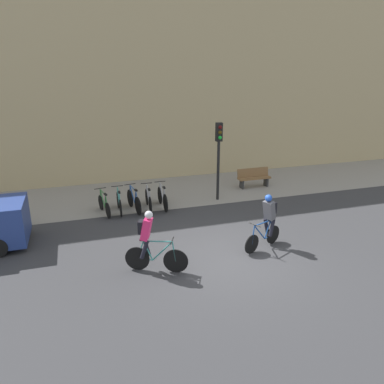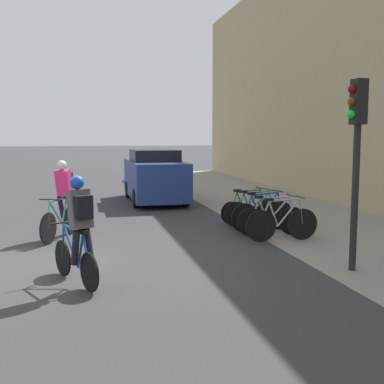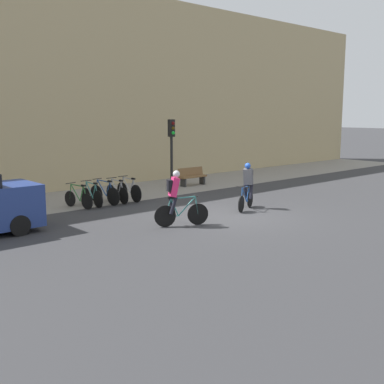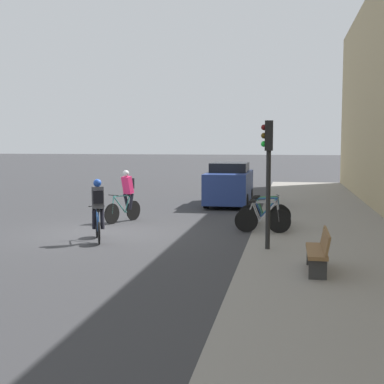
{
  "view_description": "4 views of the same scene",
  "coord_description": "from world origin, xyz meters",
  "px_view_note": "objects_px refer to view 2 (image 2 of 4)",
  "views": [
    {
      "loc": [
        -4.11,
        -9.12,
        5.4
      ],
      "look_at": [
        -0.57,
        2.15,
        1.47
      ],
      "focal_mm": 35.0,
      "sensor_mm": 36.0,
      "label": 1
    },
    {
      "loc": [
        8.88,
        0.49,
        2.36
      ],
      "look_at": [
        -1.51,
        2.89,
        1.09
      ],
      "focal_mm": 45.0,
      "sensor_mm": 36.0,
      "label": 2
    },
    {
      "loc": [
        -12.06,
        -11.41,
        3.56
      ],
      "look_at": [
        -1.12,
        0.78,
        0.87
      ],
      "focal_mm": 45.0,
      "sensor_mm": 36.0,
      "label": 3
    },
    {
      "loc": [
        15.24,
        5.59,
        2.76
      ],
      "look_at": [
        -1.64,
        2.52,
        1.15
      ],
      "focal_mm": 50.0,
      "sensor_mm": 36.0,
      "label": 4
    }
  ],
  "objects_px": {
    "parked_bike_0": "(247,209)",
    "parked_bike_3": "(272,219)",
    "parked_car": "(155,177)",
    "parked_bike_1": "(254,211)",
    "parked_bike_2": "(263,214)",
    "cyclist_grey": "(79,227)",
    "traffic_light_pole": "(357,139)",
    "cyclist_pink": "(63,197)",
    "parked_bike_4": "(282,223)"
  },
  "relations": [
    {
      "from": "parked_bike_0",
      "to": "parked_car",
      "type": "relative_size",
      "value": 0.36
    },
    {
      "from": "parked_bike_1",
      "to": "parked_bike_0",
      "type": "bearing_deg",
      "value": -179.89
    },
    {
      "from": "parked_bike_0",
      "to": "parked_bike_3",
      "type": "relative_size",
      "value": 0.92
    },
    {
      "from": "parked_bike_3",
      "to": "parked_bike_4",
      "type": "height_order",
      "value": "parked_bike_4"
    },
    {
      "from": "parked_bike_3",
      "to": "parked_bike_4",
      "type": "bearing_deg",
      "value": 0.09
    },
    {
      "from": "parked_bike_1",
      "to": "parked_bike_4",
      "type": "distance_m",
      "value": 1.74
    },
    {
      "from": "parked_car",
      "to": "parked_bike_2",
      "type": "bearing_deg",
      "value": 17.0
    },
    {
      "from": "parked_bike_4",
      "to": "traffic_light_pole",
      "type": "distance_m",
      "value": 3.12
    },
    {
      "from": "parked_bike_2",
      "to": "traffic_light_pole",
      "type": "xyz_separation_m",
      "value": [
        3.64,
        0.24,
        1.88
      ]
    },
    {
      "from": "cyclist_grey",
      "to": "parked_bike_0",
      "type": "bearing_deg",
      "value": 136.57
    },
    {
      "from": "cyclist_grey",
      "to": "parked_bike_0",
      "type": "relative_size",
      "value": 1.12
    },
    {
      "from": "parked_bike_1",
      "to": "parked_bike_2",
      "type": "xyz_separation_m",
      "value": [
        0.58,
        0.0,
        0.02
      ]
    },
    {
      "from": "parked_bike_1",
      "to": "parked_bike_3",
      "type": "bearing_deg",
      "value": -0.04
    },
    {
      "from": "parked_bike_0",
      "to": "parked_bike_3",
      "type": "distance_m",
      "value": 1.74
    },
    {
      "from": "parked_car",
      "to": "parked_bike_3",
      "type": "bearing_deg",
      "value": 15.55
    },
    {
      "from": "traffic_light_pole",
      "to": "parked_bike_3",
      "type": "bearing_deg",
      "value": -175.53
    },
    {
      "from": "parked_bike_1",
      "to": "parked_car",
      "type": "xyz_separation_m",
      "value": [
        -5.28,
        -1.79,
        0.5
      ]
    },
    {
      "from": "cyclist_pink",
      "to": "parked_car",
      "type": "xyz_separation_m",
      "value": [
        -5.55,
        2.97,
        -0.05
      ]
    },
    {
      "from": "parked_bike_3",
      "to": "traffic_light_pole",
      "type": "xyz_separation_m",
      "value": [
        3.06,
        0.24,
        1.9
      ]
    },
    {
      "from": "parked_bike_0",
      "to": "parked_bike_4",
      "type": "relative_size",
      "value": 0.91
    },
    {
      "from": "parked_bike_4",
      "to": "parked_bike_2",
      "type": "bearing_deg",
      "value": -179.99
    },
    {
      "from": "cyclist_pink",
      "to": "parked_bike_4",
      "type": "height_order",
      "value": "cyclist_pink"
    },
    {
      "from": "parked_bike_3",
      "to": "traffic_light_pole",
      "type": "distance_m",
      "value": 3.61
    },
    {
      "from": "parked_bike_0",
      "to": "parked_car",
      "type": "bearing_deg",
      "value": -159.15
    },
    {
      "from": "cyclist_pink",
      "to": "parked_bike_3",
      "type": "distance_m",
      "value": 4.88
    },
    {
      "from": "parked_bike_2",
      "to": "traffic_light_pole",
      "type": "relative_size",
      "value": 0.52
    },
    {
      "from": "cyclist_grey",
      "to": "traffic_light_pole",
      "type": "relative_size",
      "value": 0.53
    },
    {
      "from": "cyclist_grey",
      "to": "parked_bike_3",
      "type": "distance_m",
      "value": 5.3
    },
    {
      "from": "cyclist_pink",
      "to": "parked_bike_4",
      "type": "xyz_separation_m",
      "value": [
        1.47,
        4.76,
        -0.53
      ]
    },
    {
      "from": "traffic_light_pole",
      "to": "cyclist_pink",
      "type": "bearing_deg",
      "value": -128.29
    },
    {
      "from": "traffic_light_pole",
      "to": "parked_car",
      "type": "bearing_deg",
      "value": -167.93
    },
    {
      "from": "cyclist_pink",
      "to": "traffic_light_pole",
      "type": "distance_m",
      "value": 6.52
    },
    {
      "from": "parked_bike_0",
      "to": "traffic_light_pole",
      "type": "bearing_deg",
      "value": 2.86
    },
    {
      "from": "cyclist_pink",
      "to": "parked_bike_2",
      "type": "height_order",
      "value": "cyclist_pink"
    },
    {
      "from": "cyclist_pink",
      "to": "cyclist_grey",
      "type": "distance_m",
      "value": 3.81
    },
    {
      "from": "cyclist_grey",
      "to": "traffic_light_pole",
      "type": "xyz_separation_m",
      "value": [
        0.15,
        4.63,
        1.35
      ]
    },
    {
      "from": "cyclist_pink",
      "to": "parked_bike_3",
      "type": "bearing_deg",
      "value": 79.42
    },
    {
      "from": "parked_bike_0",
      "to": "parked_bike_3",
      "type": "height_order",
      "value": "parked_bike_3"
    },
    {
      "from": "traffic_light_pole",
      "to": "parked_bike_0",
      "type": "bearing_deg",
      "value": -177.14
    },
    {
      "from": "cyclist_grey",
      "to": "cyclist_pink",
      "type": "bearing_deg",
      "value": -174.45
    },
    {
      "from": "parked_bike_0",
      "to": "parked_bike_1",
      "type": "distance_m",
      "value": 0.58
    },
    {
      "from": "parked_bike_4",
      "to": "parked_car",
      "type": "xyz_separation_m",
      "value": [
        -7.02,
        -1.79,
        0.48
      ]
    },
    {
      "from": "parked_bike_0",
      "to": "parked_bike_2",
      "type": "relative_size",
      "value": 0.91
    },
    {
      "from": "parked_bike_0",
      "to": "parked_bike_4",
      "type": "bearing_deg",
      "value": 0.03
    },
    {
      "from": "parked_bike_4",
      "to": "parked_bike_3",
      "type": "bearing_deg",
      "value": -179.91
    },
    {
      "from": "parked_bike_2",
      "to": "parked_car",
      "type": "relative_size",
      "value": 0.4
    },
    {
      "from": "parked_bike_2",
      "to": "parked_bike_0",
      "type": "bearing_deg",
      "value": -179.94
    },
    {
      "from": "parked_bike_0",
      "to": "parked_bike_4",
      "type": "distance_m",
      "value": 2.32
    },
    {
      "from": "parked_bike_3",
      "to": "parked_bike_4",
      "type": "xyz_separation_m",
      "value": [
        0.58,
        0.0,
        0.02
      ]
    },
    {
      "from": "cyclist_grey",
      "to": "parked_car",
      "type": "bearing_deg",
      "value": 164.43
    }
  ]
}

